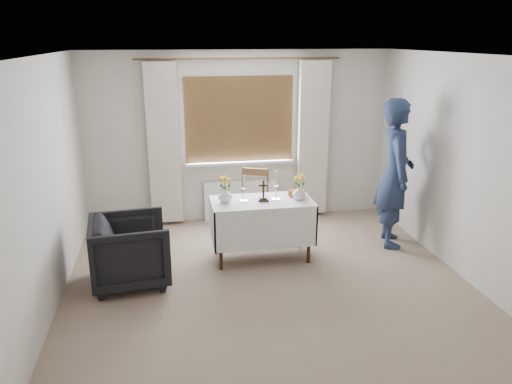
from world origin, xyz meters
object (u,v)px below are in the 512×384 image
(person, at_px, (395,173))
(flower_vase_left, at_px, (225,195))
(armchair, at_px, (130,251))
(wooden_cross, at_px, (263,191))
(flower_vase_right, at_px, (299,193))
(altar_table, at_px, (262,230))
(wooden_chair, at_px, (252,202))

(person, height_order, flower_vase_left, person)
(armchair, distance_m, wooden_cross, 1.70)
(armchair, distance_m, flower_vase_right, 2.10)
(wooden_cross, distance_m, flower_vase_right, 0.44)
(flower_vase_left, bearing_deg, wooden_cross, -4.36)
(altar_table, relative_size, wooden_cross, 4.64)
(altar_table, height_order, flower_vase_left, flower_vase_left)
(altar_table, distance_m, wooden_chair, 0.85)
(wooden_cross, bearing_deg, wooden_chair, 96.82)
(armchair, bearing_deg, flower_vase_right, -86.17)
(altar_table, relative_size, flower_vase_left, 7.13)
(person, bearing_deg, altar_table, 109.43)
(wooden_chair, relative_size, person, 0.47)
(altar_table, height_order, wooden_chair, wooden_chair)
(wooden_chair, distance_m, wooden_cross, 0.98)
(wooden_chair, distance_m, flower_vase_left, 1.04)
(wooden_cross, bearing_deg, armchair, -159.56)
(armchair, height_order, wooden_cross, wooden_cross)
(wooden_chair, height_order, wooden_cross, wooden_cross)
(altar_table, xyz_separation_m, flower_vase_left, (-0.45, 0.01, 0.47))
(person, bearing_deg, armchair, 113.44)
(person, height_order, flower_vase_right, person)
(altar_table, distance_m, wooden_cross, 0.52)
(altar_table, bearing_deg, flower_vase_left, 178.53)
(flower_vase_left, xyz_separation_m, flower_vase_right, (0.90, -0.05, -0.00))
(person, relative_size, flower_vase_right, 11.51)
(wooden_chair, height_order, person, person)
(armchair, distance_m, flower_vase_left, 1.28)
(armchair, bearing_deg, altar_table, -82.17)
(flower_vase_left, bearing_deg, altar_table, -1.47)
(person, bearing_deg, wooden_chair, 82.93)
(altar_table, relative_size, armchair, 1.46)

